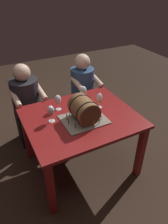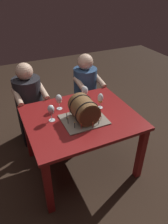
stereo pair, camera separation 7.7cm
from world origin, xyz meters
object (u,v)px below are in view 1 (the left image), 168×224
wine_glass_rose (51,111)px  person_seated_right (83,95)px  wine_glass_amber (99,98)px  dining_table (81,124)px  wine_glass_empty (83,91)px  person_seated_left (28,108)px  barrel_cake (84,110)px  wine_glass_white (58,100)px

wine_glass_rose → person_seated_right: person_seated_right is taller
wine_glass_rose → person_seated_right: 1.07m
wine_glass_rose → wine_glass_amber: bearing=0.8°
dining_table → wine_glass_empty: size_ratio=6.05×
wine_glass_empty → person_seated_left: bearing=139.9°
wine_glass_empty → person_seated_left: 0.83m
barrel_cake → wine_glass_rose: (-0.31, 0.13, 0.01)m
wine_glass_empty → person_seated_right: size_ratio=0.17×
person_seated_left → person_seated_right: person_seated_left is taller
wine_glass_rose → wine_glass_empty: wine_glass_empty is taller
barrel_cake → wine_glass_rose: 0.34m
barrel_cake → person_seated_left: (-0.41, 0.84, -0.33)m
wine_glass_amber → wine_glass_empty: bearing=114.3°
wine_glass_rose → dining_table: bearing=-10.7°
dining_table → wine_glass_white: bearing=124.1°
wine_glass_white → person_seated_right: 0.85m
dining_table → barrel_cake: size_ratio=2.61×
barrel_cake → wine_glass_amber: 0.30m
person_seated_left → wine_glass_white: bearing=-64.9°
barrel_cake → person_seated_right: 1.00m
wine_glass_white → person_seated_right: size_ratio=0.16×
dining_table → wine_glass_amber: bearing=13.7°
barrel_cake → wine_glass_rose: barrel_cake is taller
barrel_cake → person_seated_left: bearing=116.0°
person_seated_left → dining_table: bearing=-61.9°
barrel_cake → wine_glass_empty: size_ratio=2.31×
wine_glass_amber → wine_glass_empty: size_ratio=0.94×
wine_glass_white → wine_glass_empty: (0.33, 0.04, 0.01)m
wine_glass_empty → wine_glass_amber: bearing=-65.7°
person_seated_left → person_seated_right: size_ratio=1.00×
barrel_cake → person_seated_right: (0.41, 0.84, -0.34)m
wine_glass_empty → person_seated_left: (-0.58, 0.49, -0.34)m
wine_glass_amber → person_seated_right: person_seated_right is taller
barrel_cake → dining_table: bearing=91.1°
wine_glass_amber → person_seated_left: 1.03m
wine_glass_white → wine_glass_amber: wine_glass_amber is taller
wine_glass_white → wine_glass_empty: wine_glass_empty is taller
person_seated_left → person_seated_right: 0.82m
wine_glass_rose → wine_glass_amber: 0.58m
dining_table → wine_glass_rose: bearing=169.3°
barrel_cake → wine_glass_empty: (0.17, 0.35, 0.01)m
wine_glass_white → wine_glass_rose: bearing=-128.8°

